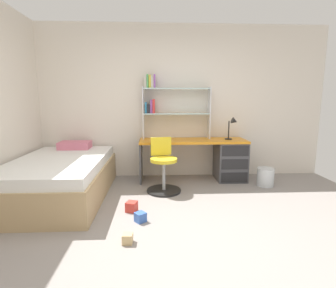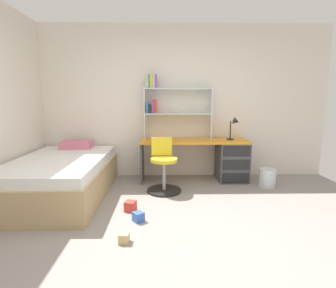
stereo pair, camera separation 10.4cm
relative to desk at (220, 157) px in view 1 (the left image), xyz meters
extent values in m
cube|color=gray|center=(-0.85, -1.95, -0.41)|extent=(5.52, 5.50, 0.02)
cube|color=silver|center=(-0.85, 0.33, 0.93)|extent=(5.52, 0.06, 2.66)
cube|color=orange|center=(-0.47, 0.00, 0.29)|extent=(1.81, 0.55, 0.04)
cube|color=#4C4C51|center=(0.19, 0.00, -0.06)|extent=(0.49, 0.53, 0.67)
cube|color=#4C4C51|center=(-1.36, 0.00, -0.06)|extent=(0.03, 0.50, 0.67)
cube|color=black|center=(0.19, -0.26, -0.29)|extent=(0.44, 0.01, 0.17)
cube|color=black|center=(0.19, -0.26, -0.06)|extent=(0.44, 0.01, 0.17)
cube|color=black|center=(0.19, -0.26, 0.16)|extent=(0.44, 0.01, 0.17)
cube|color=silver|center=(-1.32, 0.16, 0.75)|extent=(0.02, 0.22, 0.89)
cube|color=silver|center=(-0.17, 0.16, 0.75)|extent=(0.02, 0.22, 0.89)
cube|color=silver|center=(-0.75, 0.16, 0.74)|extent=(1.12, 0.22, 0.02)
cube|color=silver|center=(-0.75, 0.16, 1.17)|extent=(1.12, 0.22, 0.02)
cube|color=#338CBF|center=(-1.27, 0.16, 0.85)|extent=(0.03, 0.14, 0.18)
cube|color=#26262D|center=(-1.22, 0.16, 0.83)|extent=(0.04, 0.18, 0.16)
cube|color=purple|center=(-1.18, 0.16, 0.87)|extent=(0.04, 0.17, 0.23)
cube|color=red|center=(-1.13, 0.16, 0.87)|extent=(0.04, 0.19, 0.24)
cube|color=beige|center=(-1.27, 0.16, 1.28)|extent=(0.03, 0.16, 0.20)
cube|color=#4CA559|center=(-1.24, 0.16, 1.29)|extent=(0.03, 0.18, 0.22)
cube|color=yellow|center=(-1.20, 0.16, 1.29)|extent=(0.04, 0.12, 0.21)
cube|color=beige|center=(-1.16, 0.16, 1.27)|extent=(0.04, 0.14, 0.19)
cube|color=purple|center=(-1.12, 0.16, 1.29)|extent=(0.03, 0.17, 0.22)
cylinder|color=black|center=(0.14, 0.00, 0.32)|extent=(0.12, 0.12, 0.02)
cylinder|color=black|center=(0.14, 0.00, 0.48)|extent=(0.02, 0.02, 0.30)
cone|color=black|center=(0.22, -0.05, 0.63)|extent=(0.12, 0.11, 0.13)
cylinder|color=black|center=(-0.99, -0.56, -0.38)|extent=(0.52, 0.52, 0.03)
cylinder|color=#A5A8AD|center=(-0.99, -0.56, -0.16)|extent=(0.05, 0.05, 0.47)
cylinder|color=yellow|center=(-0.99, -0.56, 0.10)|extent=(0.40, 0.40, 0.05)
cube|color=yellow|center=(-1.03, -0.39, 0.27)|extent=(0.32, 0.10, 0.28)
cube|color=tan|center=(-2.46, -0.73, -0.18)|extent=(1.25, 2.02, 0.43)
cube|color=white|center=(-2.46, -0.73, 0.10)|extent=(1.19, 1.96, 0.14)
cube|color=#D8728C|center=(-2.46, 0.03, 0.23)|extent=(0.50, 0.32, 0.12)
cylinder|color=silver|center=(0.66, -0.37, -0.25)|extent=(0.27, 0.27, 0.29)
cube|color=#3860B7|center=(-1.29, -1.54, -0.34)|extent=(0.15, 0.15, 0.11)
cube|color=red|center=(-1.42, -1.26, -0.33)|extent=(0.16, 0.16, 0.13)
cube|color=tan|center=(-1.39, -1.99, -0.35)|extent=(0.10, 0.10, 0.10)
camera|label=1|loc=(-1.12, -4.34, 0.99)|focal=27.81mm
camera|label=2|loc=(-1.01, -4.35, 0.99)|focal=27.81mm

